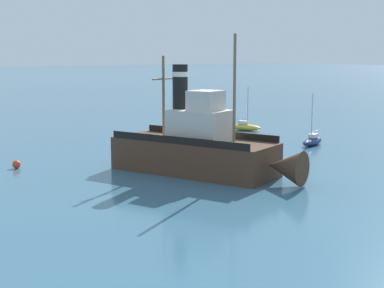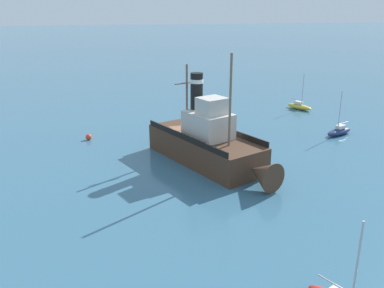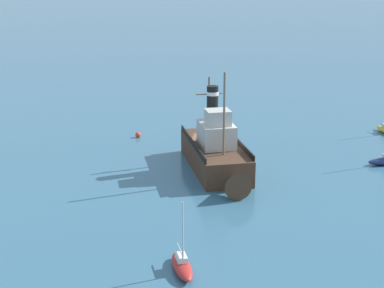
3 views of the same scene
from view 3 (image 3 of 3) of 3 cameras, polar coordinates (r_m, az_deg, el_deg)
name	(u,v)px [view 3 (image 3 of 3)]	position (r m, az deg, el deg)	size (l,w,h in m)	color
ground_plane	(206,159)	(59.20, 1.32, -1.51)	(600.00, 600.00, 0.00)	#38667F
old_tugboat	(216,152)	(55.58, 2.38, -0.77)	(8.35, 14.67, 9.90)	#4C3323
sailboat_red	(182,265)	(38.16, -0.98, -11.68)	(2.46, 3.93, 4.90)	#B22823
mooring_buoy	(138,135)	(66.95, -5.25, 0.90)	(0.63, 0.63, 0.63)	red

